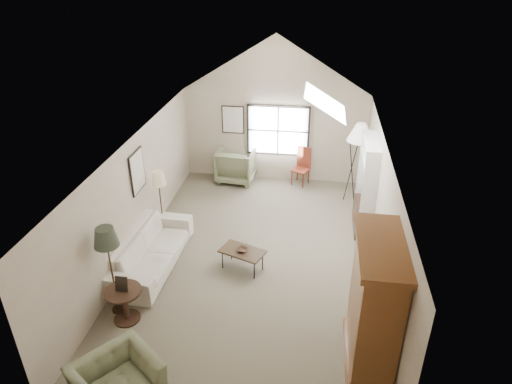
# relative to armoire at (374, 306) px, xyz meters

# --- Properties ---
(room_shell) EXTENTS (5.01, 8.01, 4.00)m
(room_shell) POSITION_rel_armoire_xyz_m (-2.18, 2.40, 2.11)
(room_shell) COLOR #6C614D
(room_shell) RESTS_ON ground
(window) EXTENTS (1.72, 0.08, 1.42)m
(window) POSITION_rel_armoire_xyz_m (-2.08, 6.36, 0.35)
(window) COLOR black
(window) RESTS_ON room_shell
(skylight) EXTENTS (0.80, 1.20, 0.52)m
(skylight) POSITION_rel_armoire_xyz_m (-0.88, 3.30, 2.12)
(skylight) COLOR white
(skylight) RESTS_ON room_shell
(wall_art) EXTENTS (1.97, 3.71, 0.88)m
(wall_art) POSITION_rel_armoire_xyz_m (-4.06, 4.34, 0.63)
(wall_art) COLOR black
(wall_art) RESTS_ON room_shell
(armoire) EXTENTS (0.60, 1.50, 2.20)m
(armoire) POSITION_rel_armoire_xyz_m (0.00, 0.00, 0.00)
(armoire) COLOR brown
(armoire) RESTS_ON ground
(tv_alcove) EXTENTS (0.32, 1.30, 2.10)m
(tv_alcove) POSITION_rel_armoire_xyz_m (0.16, 4.00, 0.05)
(tv_alcove) COLOR white
(tv_alcove) RESTS_ON ground
(media_console) EXTENTS (0.34, 1.18, 0.60)m
(media_console) POSITION_rel_armoire_xyz_m (0.14, 4.00, -0.80)
(media_console) COLOR #382316
(media_console) RESTS_ON ground
(tv_panel) EXTENTS (0.05, 0.90, 0.55)m
(tv_panel) POSITION_rel_armoire_xyz_m (0.14, 4.00, -0.18)
(tv_panel) COLOR black
(tv_panel) RESTS_ON media_console
(sofa) EXTENTS (1.11, 2.60, 0.75)m
(sofa) POSITION_rel_armoire_xyz_m (-4.23, 1.92, -0.73)
(sofa) COLOR beige
(sofa) RESTS_ON ground
(armchair_near) EXTENTS (1.45, 1.47, 0.72)m
(armchair_near) POSITION_rel_armoire_xyz_m (-3.58, -1.30, -0.74)
(armchair_near) COLOR #70714F
(armchair_near) RESTS_ON ground
(armchair_far) EXTENTS (1.12, 1.14, 0.95)m
(armchair_far) POSITION_rel_armoire_xyz_m (-3.20, 6.10, -0.62)
(armchair_far) COLOR #68714F
(armchair_far) RESTS_ON ground
(coffee_table) EXTENTS (1.00, 0.77, 0.45)m
(coffee_table) POSITION_rel_armoire_xyz_m (-2.35, 2.04, -0.87)
(coffee_table) COLOR #382817
(coffee_table) RESTS_ON ground
(bowl) EXTENTS (0.27, 0.27, 0.05)m
(bowl) POSITION_rel_armoire_xyz_m (-2.35, 2.04, -0.62)
(bowl) COLOR #3B2518
(bowl) RESTS_ON coffee_table
(side_table) EXTENTS (0.67, 0.67, 0.64)m
(side_table) POSITION_rel_armoire_xyz_m (-4.13, 0.32, -0.78)
(side_table) COLOR #352316
(side_table) RESTS_ON ground
(side_chair) EXTENTS (0.54, 0.54, 1.05)m
(side_chair) POSITION_rel_armoire_xyz_m (-1.41, 6.10, -0.57)
(side_chair) COLOR maroon
(side_chair) RESTS_ON ground
(tripod_lamp) EXTENTS (0.77, 0.77, 2.20)m
(tripod_lamp) POSITION_rel_armoire_xyz_m (0.02, 5.20, -0.00)
(tripod_lamp) COLOR silver
(tripod_lamp) RESTS_ON ground
(dark_lamp) EXTENTS (0.45, 0.45, 1.78)m
(dark_lamp) POSITION_rel_armoire_xyz_m (-4.38, 0.52, -0.21)
(dark_lamp) COLOR #252A1E
(dark_lamp) RESTS_ON ground
(tan_lamp) EXTENTS (0.33, 0.33, 1.60)m
(tan_lamp) POSITION_rel_armoire_xyz_m (-4.38, 3.12, -0.30)
(tan_lamp) COLOR tan
(tan_lamp) RESTS_ON ground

